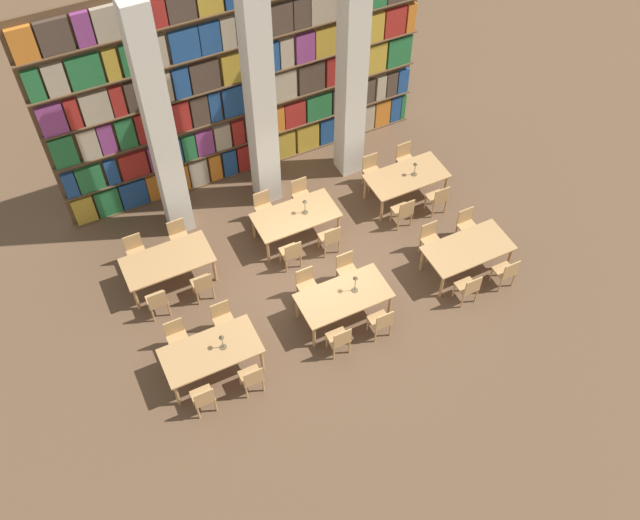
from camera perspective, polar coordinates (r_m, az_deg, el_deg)
ground_plane at (r=16.30m, az=-0.21°, el=-1.18°), size 40.00×40.00×0.00m
bookshelf_bank at (r=17.11m, az=-6.21°, el=13.98°), size 9.27×0.35×5.50m
pillar_left at (r=15.60m, az=-12.71°, el=10.24°), size 0.56×0.56×6.00m
pillar_center at (r=16.07m, az=-4.85°, el=12.78°), size 0.56×0.56×6.00m
pillar_right at (r=16.84m, az=2.57°, el=14.92°), size 0.56×0.56×6.00m
reading_table_0 at (r=14.48m, az=-8.72°, el=-7.32°), size 1.97×1.00×0.75m
chair_0 at (r=14.19m, az=-9.30°, el=-10.83°), size 0.42×0.40×0.89m
chair_1 at (r=15.03m, az=-11.37°, el=-6.03°), size 0.42×0.40×0.89m
chair_2 at (r=14.30m, az=-5.47°, el=-9.34°), size 0.42×0.40×0.89m
chair_3 at (r=15.12m, az=-7.76°, el=-4.68°), size 0.42×0.40×0.89m
desk_lamp_0 at (r=14.18m, az=-7.85°, el=-6.33°), size 0.14×0.14×0.42m
reading_table_1 at (r=15.08m, az=1.92°, el=-3.00°), size 1.97×1.00×0.75m
chair_4 at (r=14.71m, az=1.58°, el=-6.33°), size 0.42×0.40×0.89m
chair_5 at (r=15.52m, az=-1.07°, el=-1.98°), size 0.42×0.40×0.89m
chair_6 at (r=15.00m, az=4.92°, el=-4.93°), size 0.42×0.40×0.89m
chair_7 at (r=15.79m, az=2.14°, el=-0.73°), size 0.42×0.40×0.89m
desk_lamp_1 at (r=14.85m, az=2.84°, el=-1.69°), size 0.14×0.14×0.48m
reading_table_2 at (r=16.23m, az=11.75°, el=0.80°), size 1.97×1.00×0.75m
chair_8 at (r=15.80m, az=11.80°, el=-2.16°), size 0.42×0.40×0.89m
chair_9 at (r=16.55m, az=8.82°, el=1.70°), size 0.42×0.40×0.89m
chair_10 at (r=16.27m, az=14.68°, el=-0.91°), size 0.42×0.40×0.89m
chair_11 at (r=17.00m, az=11.65°, el=2.80°), size 0.42×0.40×0.89m
reading_table_3 at (r=16.03m, az=-12.09°, el=-0.15°), size 1.97×1.00×0.75m
chair_12 at (r=15.64m, az=-12.88°, el=-3.24°), size 0.42×0.40×0.89m
chair_13 at (r=16.65m, az=-14.52°, el=0.70°), size 0.42×0.40×0.89m
chair_14 at (r=15.73m, az=-9.39°, el=-1.94°), size 0.42×0.40×0.89m
chair_15 at (r=16.73m, az=-11.23°, el=1.90°), size 0.42×0.40×0.89m
reading_table_4 at (r=16.56m, az=-1.95°, el=3.45°), size 1.97×1.00×0.75m
chair_16 at (r=16.10m, az=-2.32°, el=0.61°), size 0.42×0.40×0.89m
chair_17 at (r=17.08m, az=-4.52°, el=4.22°), size 0.42×0.40×0.89m
chair_18 at (r=16.37m, az=0.81°, el=1.77°), size 0.42×0.40×0.89m
chair_19 at (r=17.33m, az=-1.52°, el=5.28°), size 0.42×0.40×0.89m
desk_lamp_2 at (r=16.34m, az=-1.22°, el=4.50°), size 0.14×0.14×0.43m
reading_table_5 at (r=17.59m, az=6.93°, el=6.55°), size 1.97×1.00×0.75m
chair_20 at (r=17.06m, az=6.69°, el=3.92°), size 0.42×0.40×0.89m
chair_21 at (r=17.98m, az=4.15°, el=7.20°), size 0.42×0.40×0.89m
chair_22 at (r=17.47m, az=9.43°, el=4.91°), size 0.42×0.40×0.89m
chair_23 at (r=18.38m, az=6.82°, el=8.08°), size 0.42×0.40×0.89m
desk_lamp_3 at (r=17.41m, az=7.62°, el=7.42°), size 0.14×0.14×0.40m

